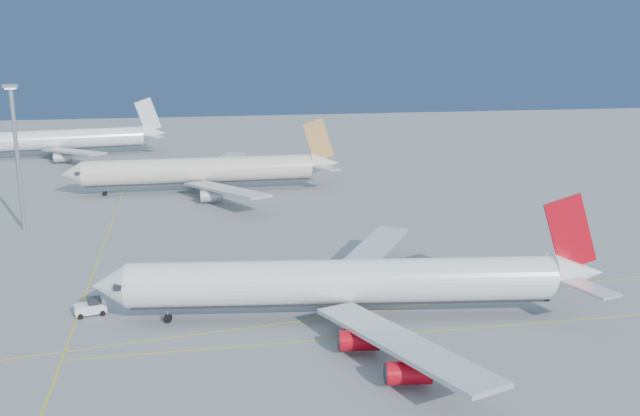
{
  "coord_description": "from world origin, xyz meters",
  "views": [
    {
      "loc": [
        -25.31,
        -92.91,
        35.49
      ],
      "look_at": [
        -2.44,
        25.35,
        7.0
      ],
      "focal_mm": 40.0,
      "sensor_mm": 36.0,
      "label": 1
    }
  ],
  "objects_px": {
    "airliner_virgin": "(354,282)",
    "light_mast": "(16,146)",
    "airliner_third": "(59,140)",
    "airliner_etihad": "(206,170)",
    "pushback_tug": "(91,307)"
  },
  "relations": [
    {
      "from": "airliner_etihad",
      "to": "light_mast",
      "type": "xyz_separation_m",
      "value": [
        -35.56,
        -29.26,
        11.05
      ]
    },
    {
      "from": "airliner_etihad",
      "to": "light_mast",
      "type": "distance_m",
      "value": 47.36
    },
    {
      "from": "airliner_virgin",
      "to": "airliner_third",
      "type": "distance_m",
      "value": 157.13
    },
    {
      "from": "airliner_etihad",
      "to": "light_mast",
      "type": "relative_size",
      "value": 2.38
    },
    {
      "from": "airliner_virgin",
      "to": "light_mast",
      "type": "relative_size",
      "value": 2.41
    },
    {
      "from": "airliner_virgin",
      "to": "airliner_third",
      "type": "bearing_deg",
      "value": 119.55
    },
    {
      "from": "pushback_tug",
      "to": "airliner_virgin",
      "type": "bearing_deg",
      "value": -27.63
    },
    {
      "from": "airliner_virgin",
      "to": "pushback_tug",
      "type": "relative_size",
      "value": 15.14
    },
    {
      "from": "pushback_tug",
      "to": "light_mast",
      "type": "xyz_separation_m",
      "value": [
        -17.66,
        47.25,
        15.22
      ]
    },
    {
      "from": "airliner_virgin",
      "to": "airliner_etihad",
      "type": "bearing_deg",
      "value": 108.37
    },
    {
      "from": "light_mast",
      "to": "airliner_virgin",
      "type": "bearing_deg",
      "value": -46.96
    },
    {
      "from": "pushback_tug",
      "to": "light_mast",
      "type": "distance_m",
      "value": 52.69
    },
    {
      "from": "airliner_etihad",
      "to": "airliner_virgin",
      "type": "bearing_deg",
      "value": -79.92
    },
    {
      "from": "airliner_etihad",
      "to": "airliner_third",
      "type": "height_order",
      "value": "airliner_third"
    },
    {
      "from": "airliner_virgin",
      "to": "airliner_etihad",
      "type": "relative_size",
      "value": 1.01
    }
  ]
}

